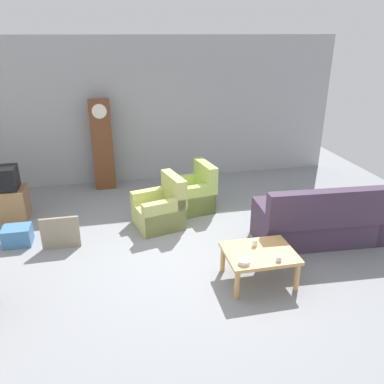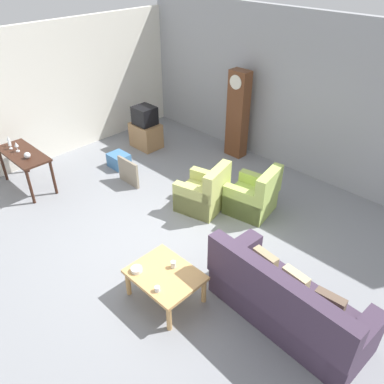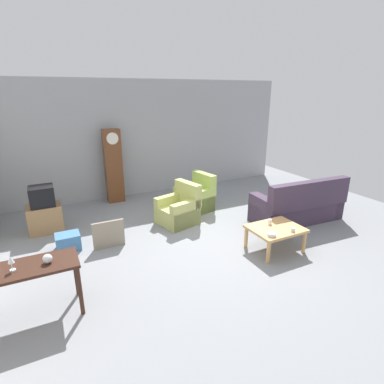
{
  "view_description": "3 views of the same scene",
  "coord_description": "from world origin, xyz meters",
  "px_view_note": "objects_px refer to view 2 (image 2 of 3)",
  "views": [
    {
      "loc": [
        -1.08,
        -5.13,
        3.26
      ],
      "look_at": [
        0.18,
        0.65,
        0.78
      ],
      "focal_mm": 36.04,
      "sensor_mm": 36.0,
      "label": 1
    },
    {
      "loc": [
        3.7,
        -3.28,
        4.25
      ],
      "look_at": [
        0.0,
        0.47,
        0.78
      ],
      "focal_mm": 36.19,
      "sensor_mm": 36.0,
      "label": 2
    },
    {
      "loc": [
        -2.92,
        -4.79,
        2.88
      ],
      "look_at": [
        -0.15,
        0.73,
        0.82
      ],
      "focal_mm": 28.44,
      "sensor_mm": 36.0,
      "label": 3
    }
  ],
  "objects_px": {
    "armchair_olive_far": "(253,197)",
    "grandfather_clock": "(238,114)",
    "cup_white_porcelain": "(173,264)",
    "wine_glass_mid": "(9,143)",
    "storage_box_blue": "(119,160)",
    "wine_glass_tall": "(8,139)",
    "console_table_dark": "(24,158)",
    "couch_floral": "(286,303)",
    "coffee_table_wood": "(165,277)",
    "framed_picture_leaning": "(128,172)",
    "tv_stand_cabinet": "(146,135)",
    "glass_dome_cloche": "(27,155)",
    "wine_glass_short": "(16,145)",
    "armchair_olive_near": "(204,194)",
    "bowl_white_stacked": "(137,270)",
    "cup_blue_rimmed": "(157,289)",
    "tv_crt": "(145,116)"
  },
  "relations": [
    {
      "from": "coffee_table_wood",
      "to": "tv_crt",
      "type": "xyz_separation_m",
      "value": [
        -3.84,
        2.85,
        0.4
      ]
    },
    {
      "from": "glass_dome_cloche",
      "to": "wine_glass_mid",
      "type": "relative_size",
      "value": 0.58
    },
    {
      "from": "tv_stand_cabinet",
      "to": "glass_dome_cloche",
      "type": "bearing_deg",
      "value": -90.14
    },
    {
      "from": "wine_glass_mid",
      "to": "tv_stand_cabinet",
      "type": "bearing_deg",
      "value": 78.16
    },
    {
      "from": "couch_floral",
      "to": "tv_stand_cabinet",
      "type": "xyz_separation_m",
      "value": [
        -5.24,
        2.03,
        -0.06
      ]
    },
    {
      "from": "bowl_white_stacked",
      "to": "wine_glass_short",
      "type": "xyz_separation_m",
      "value": [
        -3.94,
        0.23,
        0.41
      ]
    },
    {
      "from": "coffee_table_wood",
      "to": "cup_white_porcelain",
      "type": "distance_m",
      "value": 0.2
    },
    {
      "from": "tv_crt",
      "to": "framed_picture_leaning",
      "type": "distance_m",
      "value": 1.78
    },
    {
      "from": "framed_picture_leaning",
      "to": "wine_glass_short",
      "type": "bearing_deg",
      "value": -133.92
    },
    {
      "from": "storage_box_blue",
      "to": "wine_glass_mid",
      "type": "xyz_separation_m",
      "value": [
        -0.94,
        -1.84,
        0.75
      ]
    },
    {
      "from": "framed_picture_leaning",
      "to": "storage_box_blue",
      "type": "bearing_deg",
      "value": 158.67
    },
    {
      "from": "cup_white_porcelain",
      "to": "wine_glass_mid",
      "type": "xyz_separation_m",
      "value": [
        -4.44,
        -0.22,
        0.39
      ]
    },
    {
      "from": "console_table_dark",
      "to": "tv_crt",
      "type": "bearing_deg",
      "value": 84.18
    },
    {
      "from": "console_table_dark",
      "to": "couch_floral",
      "type": "bearing_deg",
      "value": 8.09
    },
    {
      "from": "armchair_olive_far",
      "to": "cup_blue_rimmed",
      "type": "relative_size",
      "value": 12.74
    },
    {
      "from": "tv_crt",
      "to": "bowl_white_stacked",
      "type": "relative_size",
      "value": 3.08
    },
    {
      "from": "cup_blue_rimmed",
      "to": "glass_dome_cloche",
      "type": "bearing_deg",
      "value": 176.1
    },
    {
      "from": "wine_glass_short",
      "to": "tv_crt",
      "type": "bearing_deg",
      "value": 81.93
    },
    {
      "from": "storage_box_blue",
      "to": "glass_dome_cloche",
      "type": "height_order",
      "value": "glass_dome_cloche"
    },
    {
      "from": "cup_white_porcelain",
      "to": "wine_glass_tall",
      "type": "xyz_separation_m",
      "value": [
        -4.59,
        -0.18,
        0.4
      ]
    },
    {
      "from": "wine_glass_mid",
      "to": "cup_white_porcelain",
      "type": "bearing_deg",
      "value": 2.86
    },
    {
      "from": "tv_crt",
      "to": "cup_white_porcelain",
      "type": "bearing_deg",
      "value": -34.97
    },
    {
      "from": "armchair_olive_far",
      "to": "grandfather_clock",
      "type": "height_order",
      "value": "grandfather_clock"
    },
    {
      "from": "framed_picture_leaning",
      "to": "wine_glass_short",
      "type": "distance_m",
      "value": 2.19
    },
    {
      "from": "grandfather_clock",
      "to": "tv_stand_cabinet",
      "type": "xyz_separation_m",
      "value": [
        -1.79,
        -1.2,
        -0.69
      ]
    },
    {
      "from": "tv_stand_cabinet",
      "to": "glass_dome_cloche",
      "type": "xyz_separation_m",
      "value": [
        -0.01,
        -2.85,
        0.53
      ]
    },
    {
      "from": "tv_stand_cabinet",
      "to": "framed_picture_leaning",
      "type": "bearing_deg",
      "value": -51.89
    },
    {
      "from": "armchair_olive_near",
      "to": "storage_box_blue",
      "type": "height_order",
      "value": "armchair_olive_near"
    },
    {
      "from": "coffee_table_wood",
      "to": "wine_glass_tall",
      "type": "bearing_deg",
      "value": -179.87
    },
    {
      "from": "console_table_dark",
      "to": "framed_picture_leaning",
      "type": "height_order",
      "value": "console_table_dark"
    },
    {
      "from": "armchair_olive_near",
      "to": "storage_box_blue",
      "type": "relative_size",
      "value": 2.16
    },
    {
      "from": "coffee_table_wood",
      "to": "storage_box_blue",
      "type": "distance_m",
      "value": 3.94
    },
    {
      "from": "storage_box_blue",
      "to": "wine_glass_tall",
      "type": "xyz_separation_m",
      "value": [
        -1.09,
        -1.8,
        0.76
      ]
    },
    {
      "from": "storage_box_blue",
      "to": "wine_glass_tall",
      "type": "distance_m",
      "value": 2.23
    },
    {
      "from": "grandfather_clock",
      "to": "bowl_white_stacked",
      "type": "bearing_deg",
      "value": -67.81
    },
    {
      "from": "armchair_olive_far",
      "to": "wine_glass_short",
      "type": "xyz_separation_m",
      "value": [
        -3.85,
        -2.51,
        0.59
      ]
    },
    {
      "from": "couch_floral",
      "to": "coffee_table_wood",
      "type": "bearing_deg",
      "value": -149.87
    },
    {
      "from": "console_table_dark",
      "to": "storage_box_blue",
      "type": "distance_m",
      "value": 1.93
    },
    {
      "from": "couch_floral",
      "to": "console_table_dark",
      "type": "bearing_deg",
      "value": -171.91
    },
    {
      "from": "wine_glass_tall",
      "to": "wine_glass_short",
      "type": "xyz_separation_m",
      "value": [
        0.35,
        0.0,
        -0.01
      ]
    },
    {
      "from": "coffee_table_wood",
      "to": "cup_white_porcelain",
      "type": "xyz_separation_m",
      "value": [
        -0.01,
        0.17,
        0.12
      ]
    },
    {
      "from": "wine_glass_tall",
      "to": "grandfather_clock",
      "type": "bearing_deg",
      "value": 57.96
    },
    {
      "from": "armchair_olive_near",
      "to": "glass_dome_cloche",
      "type": "relative_size",
      "value": 7.79
    },
    {
      "from": "couch_floral",
      "to": "wine_glass_mid",
      "type": "xyz_separation_m",
      "value": [
        -5.85,
        -0.87,
        0.55
      ]
    },
    {
      "from": "console_table_dark",
      "to": "tv_stand_cabinet",
      "type": "bearing_deg",
      "value": 84.18
    },
    {
      "from": "wine_glass_tall",
      "to": "coffee_table_wood",
      "type": "bearing_deg",
      "value": 0.13
    },
    {
      "from": "glass_dome_cloche",
      "to": "cup_white_porcelain",
      "type": "distance_m",
      "value": 3.86
    },
    {
      "from": "armchair_olive_near",
      "to": "framed_picture_leaning",
      "type": "relative_size",
      "value": 1.58
    },
    {
      "from": "bowl_white_stacked",
      "to": "armchair_olive_far",
      "type": "bearing_deg",
      "value": 91.83
    },
    {
      "from": "grandfather_clock",
      "to": "cup_white_porcelain",
      "type": "distance_m",
      "value": 4.41
    }
  ]
}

